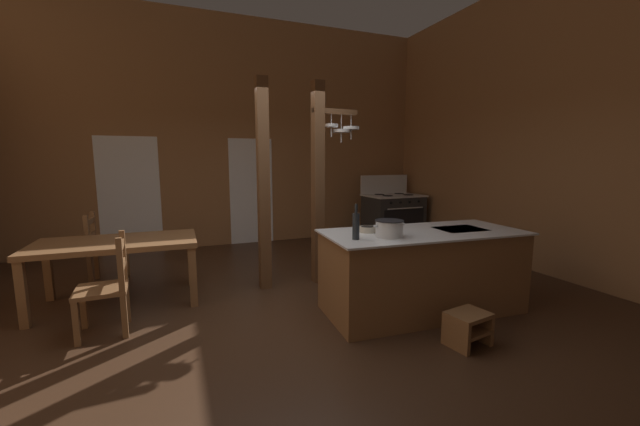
% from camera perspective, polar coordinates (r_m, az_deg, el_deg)
% --- Properties ---
extents(ground_plane, '(8.62, 8.26, 0.10)m').
position_cam_1_polar(ground_plane, '(4.05, -5.21, -16.60)').
color(ground_plane, '#382316').
extents(wall_back, '(8.62, 0.14, 4.29)m').
position_cam_1_polar(wall_back, '(7.42, -13.90, 11.85)').
color(wall_back, '#93663F').
rests_on(wall_back, ground_plane).
extents(wall_right, '(0.14, 8.26, 4.29)m').
position_cam_1_polar(wall_right, '(6.13, 33.88, 11.52)').
color(wall_right, '#93663F').
rests_on(wall_right, ground_plane).
extents(glazed_door_back_left, '(1.00, 0.01, 2.05)m').
position_cam_1_polar(glazed_door_back_left, '(7.32, -27.29, 2.45)').
color(glazed_door_back_left, white).
rests_on(glazed_door_back_left, ground_plane).
extents(glazed_panel_back_right, '(0.84, 0.01, 2.05)m').
position_cam_1_polar(glazed_panel_back_right, '(7.42, -10.53, 3.29)').
color(glazed_panel_back_right, white).
rests_on(glazed_panel_back_right, ground_plane).
extents(kitchen_island, '(2.21, 1.08, 0.88)m').
position_cam_1_polar(kitchen_island, '(4.23, 15.43, -8.61)').
color(kitchen_island, brown).
rests_on(kitchen_island, ground_plane).
extents(stove_range, '(1.17, 0.85, 1.32)m').
position_cam_1_polar(stove_range, '(7.81, 11.17, -0.50)').
color(stove_range, '#292929').
rests_on(stove_range, ground_plane).
extents(support_post_with_pot_rack, '(0.67, 0.24, 2.64)m').
position_cam_1_polar(support_post_with_pot_rack, '(4.89, 0.14, 5.72)').
color(support_post_with_pot_rack, brown).
rests_on(support_post_with_pot_rack, ground_plane).
extents(support_post_center, '(0.14, 0.14, 2.64)m').
position_cam_1_polar(support_post_center, '(4.69, -8.71, 4.14)').
color(support_post_center, brown).
rests_on(support_post_center, ground_plane).
extents(step_stool, '(0.40, 0.34, 0.30)m').
position_cam_1_polar(step_stool, '(3.69, 21.84, -15.86)').
color(step_stool, brown).
rests_on(step_stool, ground_plane).
extents(dining_table, '(1.71, 0.92, 0.74)m').
position_cam_1_polar(dining_table, '(4.80, -28.82, -4.77)').
color(dining_table, brown).
rests_on(dining_table, ground_plane).
extents(ladderback_chair_near_window, '(0.45, 0.45, 0.95)m').
position_cam_1_polar(ladderback_chair_near_window, '(5.78, -30.39, -4.85)').
color(ladderback_chair_near_window, brown).
rests_on(ladderback_chair_near_window, ground_plane).
extents(ladderback_chair_by_post, '(0.46, 0.46, 0.95)m').
position_cam_1_polar(ladderback_chair_by_post, '(4.11, -29.92, -9.82)').
color(ladderback_chair_by_post, brown).
rests_on(ladderback_chair_by_post, ground_plane).
extents(stockpot_on_counter, '(0.35, 0.28, 0.17)m').
position_cam_1_polar(stockpot_on_counter, '(3.74, 10.63, -2.36)').
color(stockpot_on_counter, silver).
rests_on(stockpot_on_counter, kitchen_island).
extents(mixing_bowl_on_counter, '(0.17, 0.17, 0.06)m').
position_cam_1_polar(mixing_bowl_on_counter, '(3.95, 7.35, -2.50)').
color(mixing_bowl_on_counter, '#B2A893').
rests_on(mixing_bowl_on_counter, kitchen_island).
extents(bottle_tall_on_counter, '(0.07, 0.07, 0.34)m').
position_cam_1_polar(bottle_tall_on_counter, '(3.56, 5.56, -1.92)').
color(bottle_tall_on_counter, '#1E2328').
rests_on(bottle_tall_on_counter, kitchen_island).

